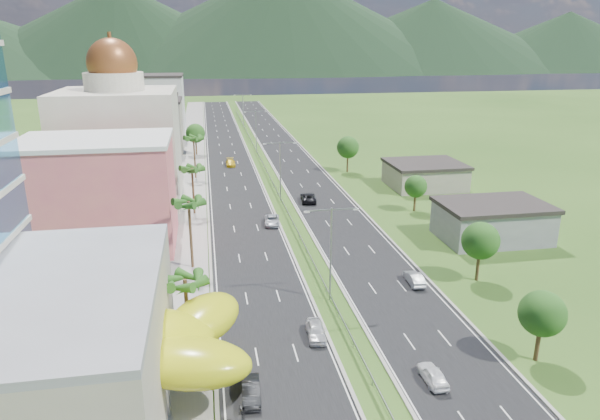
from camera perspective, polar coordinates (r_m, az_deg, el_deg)
ground at (r=53.34m, az=5.72°, el=-14.37°), size 500.00×500.00×0.00m
road_left at (r=136.45m, az=-7.60°, el=5.56°), size 11.00×260.00×0.04m
road_right at (r=137.87m, az=-1.34°, el=5.84°), size 11.00×260.00×0.04m
sidewalk_left at (r=136.40m, az=-11.61°, el=5.37°), size 7.00×260.00×0.12m
median_guardrail at (r=119.34m, az=-3.58°, el=4.24°), size 0.10×216.06×0.76m
streetlight_median_b at (r=58.98m, az=3.31°, el=-3.72°), size 6.04×0.25×11.00m
streetlight_median_c at (r=96.70m, az=-2.14°, el=4.81°), size 6.04×0.25×11.00m
streetlight_median_d at (r=140.65m, az=-4.73°, el=8.80°), size 6.04×0.25×11.00m
streetlight_median_e at (r=185.10m, az=-6.10°, el=10.88°), size 6.04×0.25×11.00m
lime_canopy at (r=46.26m, az=-17.91°, el=-13.41°), size 18.00×15.00×7.40m
pink_shophouse at (r=79.63m, az=-20.60°, el=1.42°), size 20.00×15.00×15.00m
domed_building at (r=100.96m, az=-18.65°, el=7.11°), size 20.00×20.00×28.70m
midrise_grey at (r=125.83m, az=-16.50°, el=7.68°), size 16.00×15.00×16.00m
midrise_beige at (r=147.68m, az=-15.60°, el=8.55°), size 16.00×15.00×13.00m
midrise_white at (r=170.07m, az=-15.01°, el=10.57°), size 16.00×15.00×18.00m
shed_near at (r=83.75m, az=19.79°, el=-1.31°), size 15.00×10.00×5.00m
shed_far at (r=110.46m, az=13.14°, el=3.56°), size 14.00×12.00×4.40m
palm_tree_b at (r=50.14m, az=-12.15°, el=-7.71°), size 3.60×3.60×8.10m
palm_tree_c at (r=68.35m, az=-11.78°, el=0.51°), size 3.60×3.60×9.60m
palm_tree_d at (r=90.82m, az=-11.45°, el=4.14°), size 3.60×3.60×8.60m
palm_tree_e at (r=115.16m, az=-11.28°, el=7.35°), size 3.60×3.60×9.40m
leafy_tree_lfar at (r=140.26m, az=-11.09°, el=8.03°), size 4.90×4.90×8.05m
leafy_tree_ra at (r=53.48m, az=24.43°, el=-10.05°), size 4.20×4.20×6.90m
leafy_tree_rb at (r=67.96m, az=18.70°, el=-3.14°), size 4.55×4.55×7.47m
leafy_tree_rc at (r=93.51m, az=12.25°, el=2.47°), size 3.85×3.85×6.33m
leafy_tree_rd at (r=119.70m, az=5.13°, el=6.67°), size 4.90×4.90×8.05m
mountain_ridge at (r=499.56m, az=-1.71°, el=14.39°), size 860.00×140.00×90.00m
car_white_near_left at (r=54.24m, az=1.71°, el=-12.72°), size 2.11×4.49×1.49m
car_dark_left at (r=46.47m, az=-5.27°, el=-18.66°), size 1.69×4.30×1.39m
car_silver_mid_left at (r=85.58m, az=-3.00°, el=-1.10°), size 2.89×5.26×1.39m
car_yellow_far_left at (r=127.05m, az=-7.42°, el=5.03°), size 2.11×5.18×1.50m
car_white_near_right at (r=49.48m, az=13.99°, el=-16.67°), size 1.64×4.06×1.38m
car_silver_right at (r=66.55m, az=12.09°, el=-7.13°), size 1.73×4.43×1.44m
car_dark_far_right at (r=97.60m, az=0.89°, el=1.34°), size 3.11×5.82×1.55m
motorcycle at (r=44.54m, az=-6.20°, el=-20.56°), size 0.83×2.18×1.36m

